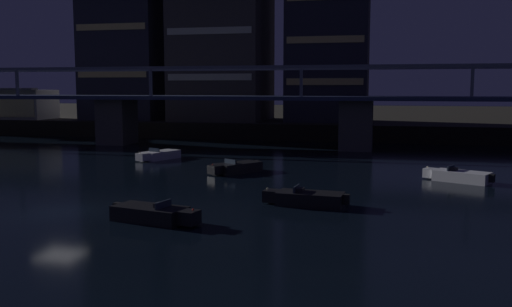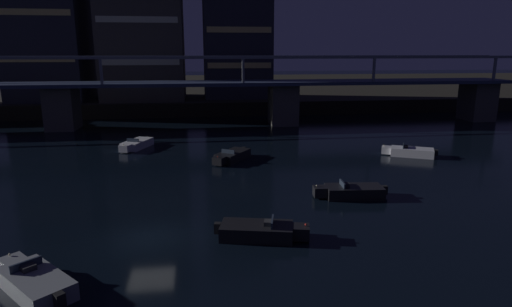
{
  "view_description": "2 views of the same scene",
  "coord_description": "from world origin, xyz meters",
  "px_view_note": "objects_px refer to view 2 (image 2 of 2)",
  "views": [
    {
      "loc": [
        17.69,
        -27.65,
        6.99
      ],
      "look_at": [
        9.04,
        10.08,
        2.42
      ],
      "focal_mm": 39.4,
      "sensor_mm": 36.0,
      "label": 1
    },
    {
      "loc": [
        2.85,
        -22.44,
        9.96
      ],
      "look_at": [
        7.65,
        12.85,
        1.49
      ],
      "focal_mm": 30.21,
      "sensor_mm": 36.0,
      "label": 2
    }
  ],
  "objects_px": {
    "river_bridge": "(176,95)",
    "speedboat_mid_center": "(351,191)",
    "speedboat_near_right": "(232,156)",
    "speedboat_near_center": "(261,231)",
    "speedboat_mid_left": "(136,144)",
    "speedboat_mid_right": "(34,282)",
    "speedboat_near_left": "(410,152)",
    "tower_central": "(237,13)",
    "tower_west_tall": "(141,1)"
  },
  "relations": [
    {
      "from": "tower_central",
      "to": "speedboat_near_right",
      "type": "bearing_deg",
      "value": -96.24
    },
    {
      "from": "tower_west_tall",
      "to": "speedboat_near_left",
      "type": "bearing_deg",
      "value": -51.45
    },
    {
      "from": "tower_central",
      "to": "speedboat_near_center",
      "type": "distance_m",
      "value": 55.41
    },
    {
      "from": "speedboat_near_right",
      "to": "speedboat_near_center",
      "type": "bearing_deg",
      "value": -89.38
    },
    {
      "from": "tower_central",
      "to": "speedboat_near_right",
      "type": "height_order",
      "value": "tower_central"
    },
    {
      "from": "river_bridge",
      "to": "speedboat_mid_center",
      "type": "xyz_separation_m",
      "value": [
        13.29,
        -31.09,
        -3.86
      ]
    },
    {
      "from": "speedboat_near_center",
      "to": "speedboat_mid_left",
      "type": "xyz_separation_m",
      "value": [
        -9.74,
        24.03,
        0.0
      ]
    },
    {
      "from": "tower_west_tall",
      "to": "speedboat_mid_left",
      "type": "relative_size",
      "value": 6.21
    },
    {
      "from": "tower_west_tall",
      "to": "speedboat_mid_center",
      "type": "bearing_deg",
      "value": -68.14
    },
    {
      "from": "tower_west_tall",
      "to": "river_bridge",
      "type": "bearing_deg",
      "value": -70.71
    },
    {
      "from": "river_bridge",
      "to": "speedboat_near_right",
      "type": "xyz_separation_m",
      "value": [
        5.86,
        -19.5,
        -3.86
      ]
    },
    {
      "from": "tower_central",
      "to": "speedboat_near_center",
      "type": "bearing_deg",
      "value": -93.99
    },
    {
      "from": "speedboat_near_left",
      "to": "speedboat_mid_center",
      "type": "bearing_deg",
      "value": -132.16
    },
    {
      "from": "tower_west_tall",
      "to": "speedboat_near_right",
      "type": "distance_m",
      "value": 41.18
    },
    {
      "from": "river_bridge",
      "to": "tower_central",
      "type": "bearing_deg",
      "value": 58.69
    },
    {
      "from": "tower_west_tall",
      "to": "speedboat_mid_right",
      "type": "distance_m",
      "value": 59.53
    },
    {
      "from": "river_bridge",
      "to": "speedboat_mid_left",
      "type": "bearing_deg",
      "value": -105.93
    },
    {
      "from": "speedboat_mid_left",
      "to": "speedboat_mid_right",
      "type": "distance_m",
      "value": 27.96
    },
    {
      "from": "speedboat_near_center",
      "to": "river_bridge",
      "type": "bearing_deg",
      "value": 99.29
    },
    {
      "from": "tower_west_tall",
      "to": "speedboat_mid_left",
      "type": "distance_m",
      "value": 33.83
    },
    {
      "from": "tower_west_tall",
      "to": "speedboat_near_left",
      "type": "distance_m",
      "value": 49.4
    },
    {
      "from": "speedboat_near_center",
      "to": "speedboat_mid_right",
      "type": "xyz_separation_m",
      "value": [
        -10.35,
        -3.92,
        0.0
      ]
    },
    {
      "from": "tower_west_tall",
      "to": "tower_central",
      "type": "height_order",
      "value": "tower_west_tall"
    },
    {
      "from": "tower_central",
      "to": "speedboat_mid_center",
      "type": "distance_m",
      "value": 49.8
    },
    {
      "from": "speedboat_near_left",
      "to": "speedboat_near_center",
      "type": "height_order",
      "value": "same"
    },
    {
      "from": "speedboat_near_right",
      "to": "speedboat_mid_center",
      "type": "xyz_separation_m",
      "value": [
        7.44,
        -11.59,
        0.0
      ]
    },
    {
      "from": "tower_central",
      "to": "speedboat_mid_right",
      "type": "height_order",
      "value": "tower_central"
    },
    {
      "from": "tower_west_tall",
      "to": "speedboat_near_right",
      "type": "bearing_deg",
      "value": -72.11
    },
    {
      "from": "speedboat_near_center",
      "to": "speedboat_mid_center",
      "type": "height_order",
      "value": "same"
    },
    {
      "from": "speedboat_near_center",
      "to": "speedboat_near_right",
      "type": "xyz_separation_m",
      "value": [
        -0.19,
        17.47,
        0.0
      ]
    },
    {
      "from": "speedboat_near_center",
      "to": "speedboat_near_right",
      "type": "bearing_deg",
      "value": 90.62
    },
    {
      "from": "river_bridge",
      "to": "tower_central",
      "type": "height_order",
      "value": "tower_central"
    },
    {
      "from": "tower_central",
      "to": "speedboat_near_center",
      "type": "xyz_separation_m",
      "value": [
        -3.69,
        -52.98,
        -15.78
      ]
    },
    {
      "from": "river_bridge",
      "to": "speedboat_near_center",
      "type": "bearing_deg",
      "value": -80.71
    },
    {
      "from": "tower_central",
      "to": "speedboat_mid_left",
      "type": "xyz_separation_m",
      "value": [
        -13.43,
        -28.95,
        -15.78
      ]
    },
    {
      "from": "speedboat_mid_center",
      "to": "speedboat_near_right",
      "type": "bearing_deg",
      "value": 122.7
    },
    {
      "from": "river_bridge",
      "to": "speedboat_near_left",
      "type": "xyz_separation_m",
      "value": [
        23.21,
        -20.13,
        -3.86
      ]
    },
    {
      "from": "speedboat_mid_left",
      "to": "tower_central",
      "type": "bearing_deg",
      "value": 65.11
    },
    {
      "from": "tower_central",
      "to": "speedboat_mid_center",
      "type": "bearing_deg",
      "value": -85.68
    },
    {
      "from": "speedboat_mid_center",
      "to": "speedboat_near_center",
      "type": "bearing_deg",
      "value": -140.94
    },
    {
      "from": "speedboat_mid_right",
      "to": "speedboat_mid_center",
      "type": "bearing_deg",
      "value": 29.12
    },
    {
      "from": "speedboat_near_left",
      "to": "speedboat_mid_center",
      "type": "distance_m",
      "value": 14.78
    },
    {
      "from": "tower_west_tall",
      "to": "speedboat_mid_right",
      "type": "xyz_separation_m",
      "value": [
        1.31,
        -56.93,
        -17.35
      ]
    },
    {
      "from": "speedboat_near_left",
      "to": "speedboat_mid_right",
      "type": "distance_m",
      "value": 34.47
    },
    {
      "from": "speedboat_near_center",
      "to": "speedboat_mid_right",
      "type": "relative_size",
      "value": 1.15
    },
    {
      "from": "speedboat_mid_left",
      "to": "tower_west_tall",
      "type": "bearing_deg",
      "value": 93.8
    },
    {
      "from": "river_bridge",
      "to": "speedboat_mid_center",
      "type": "relative_size",
      "value": 17.91
    },
    {
      "from": "river_bridge",
      "to": "speedboat_mid_left",
      "type": "relative_size",
      "value": 18.51
    },
    {
      "from": "speedboat_mid_center",
      "to": "speedboat_mid_right",
      "type": "height_order",
      "value": "same"
    },
    {
      "from": "tower_west_tall",
      "to": "speedboat_mid_center",
      "type": "distance_m",
      "value": 53.66
    }
  ]
}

